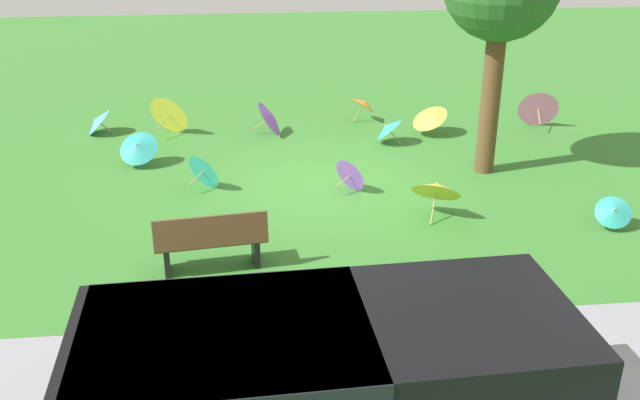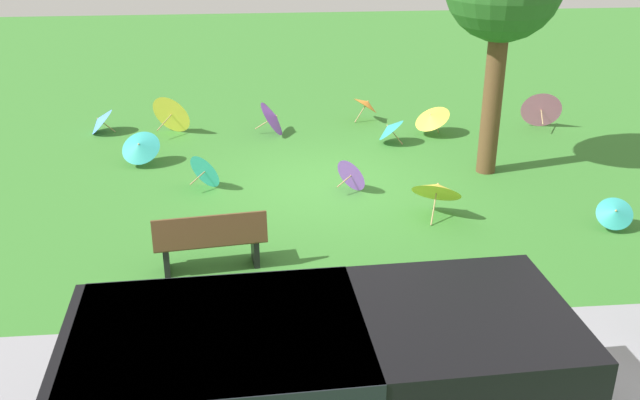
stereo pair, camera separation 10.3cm
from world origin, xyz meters
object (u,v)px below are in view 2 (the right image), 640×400
parasol_yellow_2 (437,189)px  parasol_yellow_3 (431,117)px  parasol_teal_3 (207,170)px  park_bench (211,240)px  parasol_teal_1 (140,146)px  van_dark (305,379)px  parasol_purple_1 (274,117)px  parasol_pink_1 (541,108)px  parasol_blue_0 (100,120)px  parasol_purple_0 (353,174)px  parasol_yellow_1 (173,112)px  parasol_teal_2 (615,212)px  parasol_teal_0 (389,128)px  parasol_orange_0 (367,104)px

parasol_yellow_2 → parasol_yellow_3: (-0.93, -4.23, -0.08)m
parasol_teal_3 → park_bench: bearing=94.0°
parasol_teal_1 → parasol_yellow_3: parasol_teal_1 is taller
van_dark → parasol_purple_1: 9.93m
parasol_pink_1 → parasol_blue_0: (10.00, -0.49, -0.16)m
parasol_purple_0 → parasol_teal_1: parasol_teal_1 is taller
parasol_teal_1 → parasol_pink_1: 8.97m
van_dark → parasol_yellow_1: size_ratio=4.34×
parasol_teal_2 → parasol_yellow_1: 9.45m
parasol_purple_1 → parasol_teal_3: (1.33, 2.99, -0.04)m
parasol_teal_0 → van_dark: bearing=74.6°
parasol_teal_0 → parasol_teal_1: 5.22m
van_dark → parasol_pink_1: size_ratio=4.67×
park_bench → parasol_purple_1: park_bench is taller
parasol_purple_1 → parasol_yellow_3: parasol_purple_1 is taller
park_bench → parasol_teal_3: bearing=-86.0°
parasol_pink_1 → parasol_orange_0: (3.91, -0.82, -0.03)m
van_dark → parasol_orange_0: size_ratio=5.86×
parasol_purple_0 → parasol_pink_1: parasol_pink_1 is taller
parasol_purple_1 → parasol_yellow_2: parasol_yellow_2 is taller
parasol_yellow_2 → parasol_orange_0: bearing=-86.3°
parasol_teal_1 → parasol_yellow_2: 6.00m
parasol_purple_1 → parasol_teal_3: size_ratio=1.21×
parasol_purple_0 → parasol_yellow_1: 5.14m
parasol_purple_0 → parasol_blue_0: (5.20, -3.83, -0.03)m
parasol_pink_1 → parasol_purple_1: size_ratio=1.10×
park_bench → parasol_teal_2: 6.42m
van_dark → parasol_teal_1: bearing=-72.0°
parasol_teal_0 → park_bench: bearing=55.7°
van_dark → parasol_purple_1: van_dark is taller
van_dark → parasol_purple_1: bearing=-90.3°
van_dark → parasol_yellow_2: size_ratio=4.40×
parasol_teal_2 → parasol_purple_1: bearing=-45.8°
parasol_teal_1 → parasol_orange_0: parasol_teal_1 is taller
van_dark → parasol_teal_0: size_ratio=5.77×
parasol_yellow_2 → park_bench: bearing=22.1°
park_bench → parasol_purple_0: (-2.43, -2.72, -0.14)m
parasol_teal_0 → parasol_pink_1: size_ratio=0.81×
parasol_teal_3 → parasol_pink_1: bearing=-158.4°
parasol_teal_2 → parasol_purple_1: (5.26, -5.42, 0.07)m
parasol_teal_3 → parasol_orange_0: bearing=-133.2°
parasol_teal_1 → van_dark: bearing=108.0°
parasol_teal_2 → parasol_teal_0: bearing=-58.1°
parasol_teal_0 → parasol_pink_1: 3.76m
parasol_pink_1 → van_dark: bearing=58.1°
park_bench → parasol_orange_0: 7.63m
parasol_purple_0 → van_dark: bearing=78.3°
park_bench → parasol_yellow_3: bearing=-128.8°
park_bench → parasol_yellow_1: (1.12, -6.44, 0.01)m
parasol_pink_1 → parasol_yellow_2: size_ratio=0.94×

